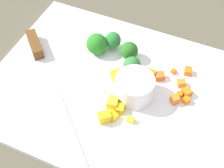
{
  "coord_description": "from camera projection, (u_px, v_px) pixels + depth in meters",
  "views": [
    {
      "loc": [
        0.16,
        -0.35,
        0.51
      ],
      "look_at": [
        0.0,
        0.0,
        0.02
      ],
      "focal_mm": 52.74,
      "sensor_mm": 36.0,
      "label": 1
    }
  ],
  "objects": [
    {
      "name": "cutting_board",
      "position": [
        112.0,
        89.0,
        0.64
      ],
      "size": [
        0.47,
        0.37,
        0.01
      ],
      "primitive_type": "cube",
      "color": "white",
      "rests_on": "ground_plane"
    },
    {
      "name": "pepper_dice_1",
      "position": [
        104.0,
        117.0,
        0.58
      ],
      "size": [
        0.03,
        0.03,
        0.02
      ],
      "primitive_type": "cube",
      "rotation": [
        0.0,
        0.0,
        2.3
      ],
      "color": "yellow",
      "rests_on": "cutting_board"
    },
    {
      "name": "chef_knife",
      "position": [
        43.0,
        66.0,
        0.65
      ],
      "size": [
        0.26,
        0.25,
        0.02
      ],
      "rotation": [
        0.0,
        0.0,
        5.51
      ],
      "color": "silver",
      "rests_on": "cutting_board"
    },
    {
      "name": "carrot_dice_0",
      "position": [
        179.0,
        95.0,
        0.61
      ],
      "size": [
        0.01,
        0.01,
        0.01
      ],
      "primitive_type": "cube",
      "rotation": [
        0.0,
        0.0,
        0.04
      ],
      "color": "orange",
      "rests_on": "cutting_board"
    },
    {
      "name": "carrot_dice_2",
      "position": [
        186.0,
        100.0,
        0.61
      ],
      "size": [
        0.02,
        0.02,
        0.01
      ],
      "primitive_type": "cube",
      "rotation": [
        0.0,
        0.0,
        1.14
      ],
      "color": "orange",
      "rests_on": "cutting_board"
    },
    {
      "name": "broccoli_floret_1",
      "position": [
        130.0,
        51.0,
        0.67
      ],
      "size": [
        0.04,
        0.04,
        0.04
      ],
      "color": "#98C054",
      "rests_on": "cutting_board"
    },
    {
      "name": "carrot_dice_1",
      "position": [
        175.0,
        99.0,
        0.6
      ],
      "size": [
        0.02,
        0.02,
        0.02
      ],
      "primitive_type": "cube",
      "rotation": [
        0.0,
        0.0,
        0.77
      ],
      "color": "orange",
      "rests_on": "cutting_board"
    },
    {
      "name": "prep_bowl",
      "position": [
        135.0,
        86.0,
        0.6
      ],
      "size": [
        0.07,
        0.07,
        0.05
      ],
      "primitive_type": "cylinder",
      "color": "white",
      "rests_on": "cutting_board"
    },
    {
      "name": "pepper_dice_0",
      "position": [
        130.0,
        120.0,
        0.58
      ],
      "size": [
        0.01,
        0.01,
        0.01
      ],
      "primitive_type": "cube",
      "rotation": [
        0.0,
        0.0,
        1.59
      ],
      "color": "yellow",
      "rests_on": "cutting_board"
    },
    {
      "name": "pepper_dice_4",
      "position": [
        113.0,
        103.0,
        0.6
      ],
      "size": [
        0.02,
        0.02,
        0.02
      ],
      "primitive_type": "cube",
      "rotation": [
        0.0,
        0.0,
        0.13
      ],
      "color": "yellow",
      "rests_on": "cutting_board"
    },
    {
      "name": "carrot_dice_5",
      "position": [
        160.0,
        76.0,
        0.64
      ],
      "size": [
        0.02,
        0.02,
        0.01
      ],
      "primitive_type": "cube",
      "rotation": [
        0.0,
        0.0,
        0.61
      ],
      "color": "orange",
      "rests_on": "cutting_board"
    },
    {
      "name": "carrot_dice_7",
      "position": [
        188.0,
        71.0,
        0.65
      ],
      "size": [
        0.02,
        0.02,
        0.01
      ],
      "primitive_type": "cube",
      "rotation": [
        0.0,
        0.0,
        1.79
      ],
      "color": "orange",
      "rests_on": "cutting_board"
    },
    {
      "name": "carrot_dice_6",
      "position": [
        187.0,
        92.0,
        0.62
      ],
      "size": [
        0.02,
        0.02,
        0.01
      ],
      "primitive_type": "cube",
      "rotation": [
        0.0,
        0.0,
        2.51
      ],
      "color": "orange",
      "rests_on": "cutting_board"
    },
    {
      "name": "carrot_dice_8",
      "position": [
        181.0,
        83.0,
        0.63
      ],
      "size": [
        0.02,
        0.02,
        0.01
      ],
      "primitive_type": "cube",
      "rotation": [
        0.0,
        0.0,
        0.54
      ],
      "color": "orange",
      "rests_on": "cutting_board"
    },
    {
      "name": "pepper_dice_2",
      "position": [
        113.0,
        116.0,
        0.58
      ],
      "size": [
        0.02,
        0.02,
        0.01
      ],
      "primitive_type": "cube",
      "rotation": [
        0.0,
        0.0,
        2.79
      ],
      "color": "yellow",
      "rests_on": "cutting_board"
    },
    {
      "name": "pepper_dice_5",
      "position": [
        118.0,
        76.0,
        0.64
      ],
      "size": [
        0.03,
        0.03,
        0.02
      ],
      "primitive_type": "cube",
      "rotation": [
        0.0,
        0.0,
        2.35
      ],
      "color": "yellow",
      "rests_on": "cutting_board"
    },
    {
      "name": "carrot_dice_3",
      "position": [
        151.0,
        74.0,
        0.64
      ],
      "size": [
        0.02,
        0.02,
        0.02
      ],
      "primitive_type": "cube",
      "rotation": [
        0.0,
        0.0,
        1.36
      ],
      "color": "orange",
      "rests_on": "cutting_board"
    },
    {
      "name": "broccoli_floret_0",
      "position": [
        97.0,
        44.0,
        0.67
      ],
      "size": [
        0.04,
        0.04,
        0.04
      ],
      "color": "#83B06A",
      "rests_on": "cutting_board"
    },
    {
      "name": "broccoli_floret_2",
      "position": [
        113.0,
        40.0,
        0.68
      ],
      "size": [
        0.03,
        0.03,
        0.04
      ],
      "color": "#91AD5F",
      "rests_on": "cutting_board"
    },
    {
      "name": "ground_plane",
      "position": [
        112.0,
        91.0,
        0.64
      ],
      "size": [
        4.0,
        4.0,
        0.0
      ],
      "primitive_type": "plane",
      "color": "brown"
    },
    {
      "name": "carrot_dice_4",
      "position": [
        174.0,
        71.0,
        0.65
      ],
      "size": [
        0.01,
        0.01,
        0.01
      ],
      "primitive_type": "cube",
      "rotation": [
        0.0,
        0.0,
        1.15
      ],
      "color": "orange",
      "rests_on": "cutting_board"
    },
    {
      "name": "pepper_dice_3",
      "position": [
        120.0,
        109.0,
        0.59
      ],
      "size": [
        0.02,
        0.02,
        0.02
      ],
      "primitive_type": "cube",
      "rotation": [
        0.0,
        0.0,
        0.19
      ],
      "color": "yellow",
      "rests_on": "cutting_board"
    },
    {
      "name": "broccoli_floret_3",
      "position": [
        132.0,
        66.0,
        0.63
      ],
      "size": [
        0.03,
        0.03,
        0.04
      ],
      "color": "#86BC57",
      "rests_on": "cutting_board"
    }
  ]
}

